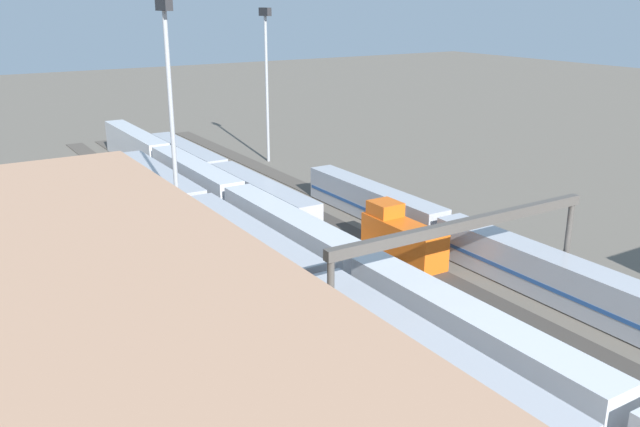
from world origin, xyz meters
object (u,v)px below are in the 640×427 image
light_mast_0 (266,64)px  light_mast_1 (170,95)px  signal_gantry (466,236)px  train_on_track_0 (538,271)px  train_on_track_4 (248,251)px  maintenance_shed (71,389)px  train_on_track_2 (220,175)px  train_on_track_3 (289,238)px  train_on_track_1 (401,237)px

light_mast_0 → light_mast_1: size_ratio=0.94×
light_mast_0 → signal_gantry: bearing=167.1°
train_on_track_0 → train_on_track_4: (16.17, 20.00, 0.64)m
signal_gantry → maintenance_shed: bearing=97.9°
train_on_track_4 → signal_gantry: size_ratio=2.86×
train_on_track_4 → train_on_track_2: bearing=-19.1°
train_on_track_4 → signal_gantry: signal_gantry is taller
train_on_track_2 → maintenance_shed: maintenance_shed is taller
train_on_track_3 → maintenance_shed: size_ratio=2.68×
train_on_track_0 → train_on_track_3: size_ratio=0.60×
maintenance_shed → train_on_track_1: bearing=-62.9°
train_on_track_0 → light_mast_0: 57.99m
train_on_track_1 → light_mast_1: (12.77, 18.06, 13.78)m
train_on_track_1 → light_mast_1: size_ratio=0.41×
signal_gantry → maintenance_shed: (-4.11, 29.75, -0.94)m
light_mast_1 → maintenance_shed: 36.10m
light_mast_0 → signal_gantry: light_mast_0 is taller
light_mast_0 → light_mast_1: bearing=139.7°
train_on_track_2 → signal_gantry: 46.44m
train_on_track_2 → train_on_track_1: 32.80m
light_mast_1 → maintenance_shed: light_mast_1 is taller
train_on_track_1 → signal_gantry: size_ratio=0.40×
train_on_track_2 → train_on_track_0: size_ratio=0.66×
train_on_track_3 → light_mast_1: (8.07, 8.06, 13.32)m
train_on_track_2 → train_on_track_4: 30.59m
light_mast_0 → light_mast_1: (-30.95, 26.25, 0.76)m
train_on_track_1 → maintenance_shed: bearing=117.1°
train_on_track_4 → train_on_track_1: same height
train_on_track_0 → train_on_track_3: 22.95m
light_mast_0 → signal_gantry: (-57.42, 13.19, -7.75)m
train_on_track_2 → maintenance_shed: bearing=149.4°
train_on_track_4 → light_mast_0: light_mast_0 is taller
light_mast_0 → signal_gantry: 59.42m
train_on_track_0 → maintenance_shed: size_ratio=1.60×
train_on_track_4 → train_on_track_3: (1.19, -5.00, 0.00)m
light_mast_1 → signal_gantry: light_mast_1 is taller
train_on_track_0 → maintenance_shed: maintenance_shed is taller
train_on_track_1 → train_on_track_3: bearing=64.8°
light_mast_0 → train_on_track_3: bearing=155.0°
train_on_track_2 → train_on_track_0: same height
train_on_track_4 → signal_gantry: bearing=-149.9°
maintenance_shed → signal_gantry: bearing=-82.1°
train_on_track_0 → signal_gantry: (-1.04, 10.00, 5.44)m
train_on_track_1 → light_mast_0: light_mast_0 is taller
train_on_track_2 → light_mast_1: (-19.65, 13.06, 13.92)m
train_on_track_2 → train_on_track_0: 46.17m
train_on_track_3 → signal_gantry: signal_gantry is taller
maintenance_shed → train_on_track_4: bearing=-42.8°
signal_gantry → train_on_track_2: bearing=0.0°
train_on_track_3 → signal_gantry: (-18.40, -5.00, 4.80)m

